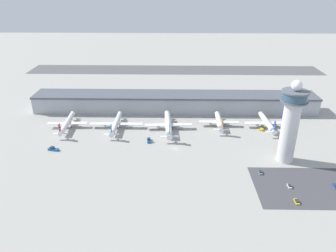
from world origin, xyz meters
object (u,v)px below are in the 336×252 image
at_px(airplane_gate_charlie, 168,124).
at_px(car_black_suv, 336,186).
at_px(airplane_gate_bravo, 116,124).
at_px(car_white_wagon, 289,186).
at_px(airplane_gate_delta, 219,122).
at_px(car_red_hatchback, 260,172).
at_px(car_green_van, 297,202).
at_px(service_truck_catering, 53,149).
at_px(airplane_gate_echo, 267,123).
at_px(control_tower, 291,121).
at_px(service_truck_fuel, 149,140).
at_px(airplane_gate_alpha, 67,123).
at_px(service_truck_baggage, 262,128).

relative_size(airplane_gate_charlie, car_black_suv, 9.66).
bearing_deg(airplane_gate_bravo, car_white_wagon, -34.62).
xyz_separation_m(airplane_gate_delta, car_black_suv, (55.14, -79.63, -3.54)).
bearing_deg(airplane_gate_bravo, airplane_gate_charlie, -2.14).
bearing_deg(car_red_hatchback, car_green_van, -65.91).
bearing_deg(service_truck_catering, airplane_gate_charlie, 24.19).
bearing_deg(airplane_gate_echo, control_tower, -91.36).
distance_m(service_truck_catering, car_black_suv, 175.73).
relative_size(airplane_gate_bravo, service_truck_fuel, 6.05).
height_order(airplane_gate_alpha, car_red_hatchback, airplane_gate_alpha).
height_order(airplane_gate_delta, service_truck_baggage, airplane_gate_delta).
bearing_deg(control_tower, car_black_suv, -55.46).
xyz_separation_m(control_tower, airplane_gate_alpha, (-152.69, 45.69, -23.09)).
xyz_separation_m(control_tower, car_black_suv, (19.76, -28.71, -26.67)).
distance_m(airplane_gate_echo, car_red_hatchback, 67.95).
bearing_deg(car_black_suv, car_white_wagon, -178.76).
xyz_separation_m(control_tower, airplane_gate_charlie, (-74.83, 44.52, -22.99)).
bearing_deg(airplane_gate_bravo, car_green_van, -39.36).
xyz_separation_m(car_black_suv, car_green_van, (-26.25, -14.24, -0.04)).
bearing_deg(airplane_gate_alpha, car_green_van, -31.23).
bearing_deg(airplane_gate_alpha, service_truck_catering, -88.32).
relative_size(service_truck_fuel, car_black_suv, 1.43).
xyz_separation_m(service_truck_fuel, car_green_van, (81.72, -67.20, -0.50)).
distance_m(airplane_gate_delta, service_truck_baggage, 32.75).
bearing_deg(control_tower, car_green_van, -98.59).
bearing_deg(service_truck_catering, car_white_wagon, -15.08).
bearing_deg(car_white_wagon, car_black_suv, 1.24).
bearing_deg(airplane_gate_bravo, car_black_suv, -29.02).
bearing_deg(airplane_gate_charlie, car_white_wagon, -46.96).
distance_m(control_tower, airplane_gate_charlie, 90.06).
bearing_deg(car_black_suv, airplane_gate_echo, 103.38).
bearing_deg(service_truck_fuel, car_green_van, -39.43).
height_order(airplane_gate_bravo, car_green_van, airplane_gate_bravo).
relative_size(car_green_van, car_red_hatchback, 1.00).
relative_size(car_black_suv, car_green_van, 0.99).
height_order(service_truck_catering, car_green_van, service_truck_catering).
relative_size(airplane_gate_bravo, service_truck_baggage, 5.11).
relative_size(airplane_gate_delta, car_black_suv, 6.96).
bearing_deg(airplane_gate_charlie, control_tower, -30.75).
bearing_deg(airplane_gate_echo, airplane_gate_alpha, -178.60).
bearing_deg(car_black_suv, service_truck_fuel, 153.87).
height_order(airplane_gate_bravo, service_truck_fuel, airplane_gate_bravo).
height_order(service_truck_catering, service_truck_baggage, service_truck_baggage).
bearing_deg(airplane_gate_delta, control_tower, -55.21).
height_order(airplane_gate_alpha, car_white_wagon, airplane_gate_alpha).
bearing_deg(airplane_gate_alpha, car_white_wagon, -27.05).
relative_size(airplane_gate_alpha, airplane_gate_echo, 1.11).
relative_size(airplane_gate_delta, car_green_van, 6.87).
height_order(airplane_gate_charlie, car_black_suv, airplane_gate_charlie).
xyz_separation_m(airplane_gate_alpha, car_white_wagon, (146.77, -74.95, -3.58)).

